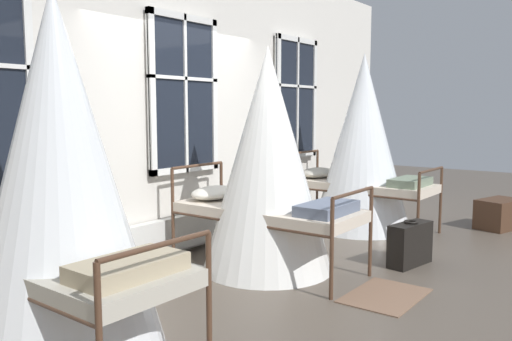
# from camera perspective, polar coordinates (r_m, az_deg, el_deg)

# --- Properties ---
(ground) EXTENTS (20.91, 20.91, 0.00)m
(ground) POSITION_cam_1_polar(r_m,az_deg,el_deg) (5.40, 0.18, -10.54)
(ground) COLOR brown
(back_wall_with_windows) EXTENTS (9.66, 0.10, 3.45)m
(back_wall_with_windows) POSITION_cam_1_polar(r_m,az_deg,el_deg) (5.91, -8.58, 7.82)
(back_wall_with_windows) COLOR silver
(back_wall_with_windows) RESTS_ON ground
(window_bank) EXTENTS (5.56, 0.10, 2.56)m
(window_bank) POSITION_cam_1_polar(r_m,az_deg,el_deg) (5.85, -7.63, 0.56)
(window_bank) COLOR black
(window_bank) RESTS_ON ground
(cot_first) EXTENTS (1.31, 1.90, 2.37)m
(cot_first) POSITION_cam_1_polar(r_m,az_deg,el_deg) (3.58, -20.72, -0.79)
(cot_first) COLOR #4C3323
(cot_first) RESTS_ON ground
(cot_second) EXTENTS (1.31, 1.91, 2.21)m
(cot_second) POSITION_cam_1_polar(r_m,az_deg,el_deg) (5.15, 1.26, 0.88)
(cot_second) COLOR #4C3323
(cot_second) RESTS_ON ground
(cot_third) EXTENTS (1.31, 1.91, 2.34)m
(cot_third) POSITION_cam_1_polar(r_m,az_deg,el_deg) (7.09, 11.56, 2.80)
(cot_third) COLOR #4C3323
(cot_third) RESTS_ON ground
(rug_second) EXTENTS (0.80, 0.56, 0.01)m
(rug_second) POSITION_cam_1_polar(r_m,az_deg,el_deg) (4.75, 13.93, -13.12)
(rug_second) COLOR brown
(rug_second) RESTS_ON ground
(suitcase_dark) EXTENTS (0.59, 0.30, 0.47)m
(suitcase_dark) POSITION_cam_1_polar(r_m,az_deg,el_deg) (5.65, 16.49, -7.70)
(suitcase_dark) COLOR black
(suitcase_dark) RESTS_ON ground
(travel_trunk) EXTENTS (0.73, 0.57, 0.40)m
(travel_trunk) POSITION_cam_1_polar(r_m,az_deg,el_deg) (7.82, 25.06, -4.31)
(travel_trunk) COLOR #472D1E
(travel_trunk) RESTS_ON ground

